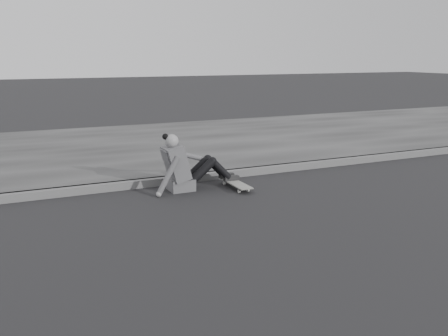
% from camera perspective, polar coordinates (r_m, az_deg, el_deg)
% --- Properties ---
extents(ground, '(80.00, 80.00, 0.00)m').
position_cam_1_polar(ground, '(6.52, 15.10, -5.48)').
color(ground, black).
rests_on(ground, ground).
extents(curb, '(24.00, 0.16, 0.12)m').
position_cam_1_polar(curb, '(8.55, 4.09, -0.28)').
color(curb, '#545454').
rests_on(curb, ground).
extents(sidewalk, '(24.00, 6.00, 0.12)m').
position_cam_1_polar(sidewalk, '(11.24, -3.35, 2.91)').
color(sidewalk, '#353535').
rests_on(sidewalk, ground).
extents(skateboard, '(0.20, 0.78, 0.09)m').
position_cam_1_polar(skateboard, '(7.62, 1.37, -1.80)').
color(skateboard, '#A6A6A1').
rests_on(skateboard, ground).
extents(seated_woman, '(1.38, 0.46, 0.88)m').
position_cam_1_polar(seated_woman, '(7.49, -4.50, 0.18)').
color(seated_woman, '#4E4E51').
rests_on(seated_woman, ground).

